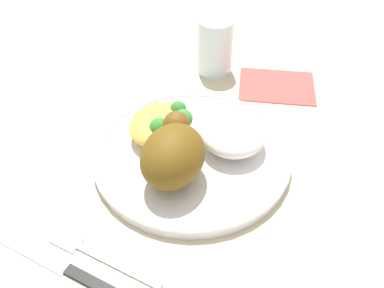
{
  "coord_description": "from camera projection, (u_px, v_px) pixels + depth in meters",
  "views": [
    {
      "loc": [
        -0.37,
        -0.17,
        0.41
      ],
      "look_at": [
        0.0,
        0.0,
        0.03
      ],
      "focal_mm": 39.68,
      "sensor_mm": 36.0,
      "label": 1
    }
  ],
  "objects": [
    {
      "name": "ground_plane",
      "position": [
        192.0,
        159.0,
        0.58
      ],
      "size": [
        2.0,
        2.0,
        0.0
      ],
      "primitive_type": "plane",
      "color": "beige"
    },
    {
      "name": "knife",
      "position": [
        68.0,
        269.0,
        0.45
      ],
      "size": [
        0.03,
        0.19,
        0.01
      ],
      "color": "black",
      "rests_on": "ground_plane"
    },
    {
      "name": "plate",
      "position": [
        192.0,
        154.0,
        0.57
      ],
      "size": [
        0.27,
        0.27,
        0.02
      ],
      "color": "silver",
      "rests_on": "ground_plane"
    },
    {
      "name": "rice_pile",
      "position": [
        233.0,
        134.0,
        0.56
      ],
      "size": [
        0.09,
        0.09,
        0.04
      ],
      "primitive_type": "ellipsoid",
      "color": "white",
      "rests_on": "plate"
    },
    {
      "name": "roasted_chicken",
      "position": [
        171.0,
        153.0,
        0.51
      ],
      "size": [
        0.1,
        0.07,
        0.07
      ],
      "color": "brown",
      "rests_on": "plate"
    },
    {
      "name": "water_glass",
      "position": [
        215.0,
        46.0,
        0.71
      ],
      "size": [
        0.06,
        0.06,
        0.1
      ],
      "primitive_type": "cylinder",
      "color": "silver",
      "rests_on": "ground_plane"
    },
    {
      "name": "mac_cheese_with_broccoli",
      "position": [
        162.0,
        123.0,
        0.58
      ],
      "size": [
        0.09,
        0.08,
        0.04
      ],
      "color": "#E8BD47",
      "rests_on": "plate"
    },
    {
      "name": "fork",
      "position": [
        98.0,
        255.0,
        0.47
      ],
      "size": [
        0.02,
        0.14,
        0.01
      ],
      "color": "#B2B2B7",
      "rests_on": "ground_plane"
    },
    {
      "name": "napkin",
      "position": [
        277.0,
        86.0,
        0.7
      ],
      "size": [
        0.13,
        0.15,
        0.0
      ],
      "primitive_type": "cube",
      "rotation": [
        0.0,
        0.0,
        0.3
      ],
      "color": "#DB4C47",
      "rests_on": "ground_plane"
    }
  ]
}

